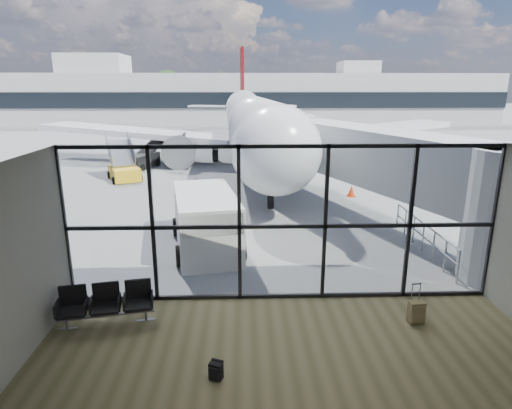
{
  "coord_description": "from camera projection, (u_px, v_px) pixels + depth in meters",
  "views": [
    {
      "loc": [
        -1.08,
        -11.32,
        5.96
      ],
      "look_at": [
        -0.64,
        3.0,
        2.01
      ],
      "focal_mm": 30.0,
      "sensor_mm": 36.0,
      "label": 1
    }
  ],
  "objects": [
    {
      "name": "apron_railing",
      "position": [
        423.0,
        233.0,
        15.87
      ],
      "size": [
        0.06,
        5.46,
        1.11
      ],
      "color": "gray",
      "rests_on": "ground"
    },
    {
      "name": "tree_5",
      "position": [
        168.0,
        87.0,
        79.91
      ],
      "size": [
        6.27,
        6.27,
        9.03
      ],
      "color": "#382619",
      "rests_on": "ground"
    },
    {
      "name": "tree_2",
      "position": [
        71.0,
        87.0,
        79.38
      ],
      "size": [
        6.27,
        6.27,
        9.03
      ],
      "color": "#382619",
      "rests_on": "ground"
    },
    {
      "name": "far_terminal",
      "position": [
        246.0,
        98.0,
        71.11
      ],
      "size": [
        80.0,
        12.2,
        11.0
      ],
      "color": "beige",
      "rests_on": "ground"
    },
    {
      "name": "ground",
      "position": [
        252.0,
        139.0,
        51.07
      ],
      "size": [
        220.0,
        220.0,
        0.0
      ],
      "primitive_type": "plane",
      "color": "slate",
      "rests_on": "ground"
    },
    {
      "name": "tree_1",
      "position": [
        39.0,
        91.0,
        79.36
      ],
      "size": [
        5.61,
        5.61,
        8.07
      ],
      "color": "#382619",
      "rests_on": "ground"
    },
    {
      "name": "airliner",
      "position": [
        251.0,
        121.0,
        35.9
      ],
      "size": [
        35.19,
        40.75,
        10.49
      ],
      "rotation": [
        0.0,
        0.0,
        0.04
      ],
      "color": "silver",
      "rests_on": "ground"
    },
    {
      "name": "backpack",
      "position": [
        216.0,
        371.0,
        8.98
      ],
      "size": [
        0.33,
        0.32,
        0.42
      ],
      "rotation": [
        0.0,
        0.0,
        -0.38
      ],
      "color": "black",
      "rests_on": "ground"
    },
    {
      "name": "lounge_shell",
      "position": [
        308.0,
        291.0,
        7.2
      ],
      "size": [
        12.02,
        8.01,
        4.51
      ],
      "color": "brown",
      "rests_on": "ground"
    },
    {
      "name": "seating_row",
      "position": [
        106.0,
        302.0,
        11.07
      ],
      "size": [
        2.39,
        1.08,
        1.06
      ],
      "rotation": [
        0.0,
        0.0,
        0.19
      ],
      "color": "gray",
      "rests_on": "ground"
    },
    {
      "name": "tree_3",
      "position": [
        104.0,
        94.0,
        79.88
      ],
      "size": [
        4.95,
        4.95,
        7.12
      ],
      "color": "#382619",
      "rests_on": "ground"
    },
    {
      "name": "mobile_stairs",
      "position": [
        124.0,
        171.0,
        28.36
      ],
      "size": [
        2.88,
        3.8,
        2.43
      ],
      "rotation": [
        0.0,
        0.0,
        0.43
      ],
      "color": "gold",
      "rests_on": "ground"
    },
    {
      "name": "tree_0",
      "position": [
        6.0,
        94.0,
        79.35
      ],
      "size": [
        4.95,
        4.95,
        7.12
      ],
      "color": "#382619",
      "rests_on": "ground"
    },
    {
      "name": "glass_curtain_wall",
      "position": [
        282.0,
        225.0,
        11.93
      ],
      "size": [
        12.1,
        0.12,
        4.5
      ],
      "color": "white",
      "rests_on": "ground"
    },
    {
      "name": "jet_bridge",
      "position": [
        379.0,
        163.0,
        18.75
      ],
      "size": [
        8.0,
        16.5,
        4.33
      ],
      "color": "#A1A3A6",
      "rests_on": "ground"
    },
    {
      "name": "tree_4",
      "position": [
        136.0,
        91.0,
        79.89
      ],
      "size": [
        5.61,
        5.61,
        8.07
      ],
      "color": "#382619",
      "rests_on": "ground"
    },
    {
      "name": "service_van",
      "position": [
        206.0,
        221.0,
        16.07
      ],
      "size": [
        3.1,
        5.24,
        2.14
      ],
      "rotation": [
        0.0,
        0.0,
        0.19
      ],
      "color": "silver",
      "rests_on": "ground"
    },
    {
      "name": "suitcase",
      "position": [
        416.0,
        312.0,
        11.08
      ],
      "size": [
        0.43,
        0.34,
        1.08
      ],
      "rotation": [
        0.0,
        0.0,
        0.15
      ],
      "color": "olive",
      "rests_on": "ground"
    },
    {
      "name": "traffic_cone_c",
      "position": [
        351.0,
        191.0,
        24.03
      ],
      "size": [
        0.46,
        0.46,
        0.65
      ],
      "color": "red",
      "rests_on": "ground"
    },
    {
      "name": "belt_loader",
      "position": [
        143.0,
        160.0,
        32.54
      ],
      "size": [
        2.65,
        4.22,
        1.85
      ],
      "rotation": [
        0.0,
        0.0,
        -0.36
      ],
      "color": "black",
      "rests_on": "ground"
    },
    {
      "name": "traffic_cone_a",
      "position": [
        196.0,
        182.0,
        26.51
      ],
      "size": [
        0.4,
        0.4,
        0.57
      ],
      "color": "#E14E0B",
      "rests_on": "ground"
    }
  ]
}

